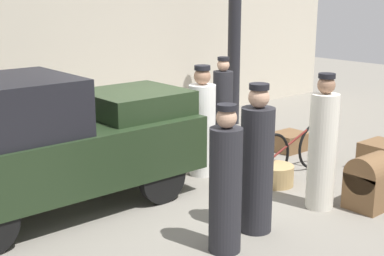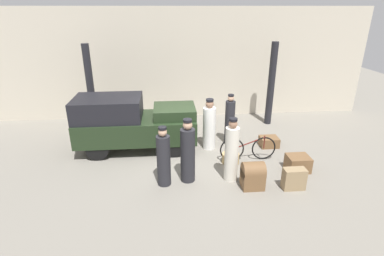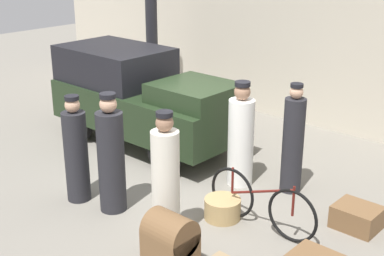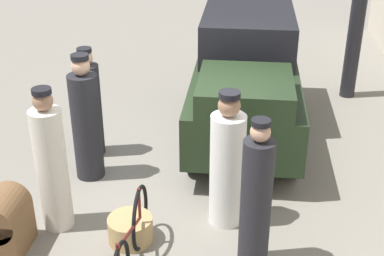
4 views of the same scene
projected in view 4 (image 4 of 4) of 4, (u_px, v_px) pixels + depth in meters
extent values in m
plane|color=gray|center=(179.00, 182.00, 7.47)|extent=(30.00, 30.00, 0.00)
cylinder|color=black|center=(358.00, 11.00, 9.48)|extent=(0.27, 0.27, 3.27)
cylinder|color=black|center=(294.00, 152.00, 7.50)|extent=(0.71, 0.12, 0.71)
cylinder|color=black|center=(192.00, 147.00, 7.64)|extent=(0.71, 0.12, 0.71)
cylinder|color=black|center=(286.00, 88.00, 9.62)|extent=(0.71, 0.12, 0.71)
cylinder|color=black|center=(206.00, 85.00, 9.76)|extent=(0.71, 0.12, 0.71)
cube|color=black|center=(245.00, 92.00, 8.45)|extent=(3.85, 1.61, 0.75)
cube|color=black|center=(248.00, 32.00, 8.90)|extent=(2.12, 1.48, 0.69)
cube|color=black|center=(245.00, 90.00, 7.10)|extent=(1.35, 1.26, 0.34)
torus|color=black|center=(140.00, 218.00, 6.09)|extent=(0.76, 0.04, 0.76)
cylinder|color=#591914|center=(130.00, 232.00, 5.56)|extent=(1.02, 0.04, 0.41)
cylinder|color=#591914|center=(139.00, 203.00, 6.00)|extent=(0.04, 0.04, 0.39)
cylinder|color=tan|center=(130.00, 229.00, 6.26)|extent=(0.53, 0.53, 0.31)
cylinder|color=#232328|center=(256.00, 205.00, 5.63)|extent=(0.33, 0.33, 1.53)
sphere|color=tan|center=(260.00, 132.00, 5.24)|extent=(0.21, 0.21, 0.21)
cylinder|color=black|center=(261.00, 122.00, 5.19)|extent=(0.20, 0.20, 0.06)
cylinder|color=silver|center=(52.00, 170.00, 6.25)|extent=(0.37, 0.37, 1.55)
sphere|color=#936B51|center=(43.00, 101.00, 5.85)|extent=(0.23, 0.23, 0.23)
cylinder|color=black|center=(41.00, 91.00, 5.80)|extent=(0.22, 0.22, 0.06)
cylinder|color=white|center=(227.00, 170.00, 6.36)|extent=(0.42, 0.42, 1.43)
sphere|color=#936B51|center=(229.00, 106.00, 5.98)|extent=(0.26, 0.26, 0.26)
cylinder|color=black|center=(230.00, 95.00, 5.92)|extent=(0.25, 0.25, 0.07)
cylinder|color=#232328|center=(90.00, 110.00, 7.91)|extent=(0.36, 0.36, 1.41)
sphere|color=tan|center=(85.00, 58.00, 7.55)|extent=(0.22, 0.22, 0.22)
cylinder|color=black|center=(84.00, 50.00, 7.49)|extent=(0.21, 0.21, 0.06)
cylinder|color=#232328|center=(87.00, 127.00, 7.30)|extent=(0.40, 0.40, 1.52)
sphere|color=tan|center=(81.00, 66.00, 6.90)|extent=(0.25, 0.25, 0.25)
cylinder|color=black|center=(80.00, 57.00, 6.85)|extent=(0.23, 0.23, 0.07)
cube|color=brown|center=(6.00, 230.00, 6.09)|extent=(0.57, 0.49, 0.50)
cylinder|color=brown|center=(2.00, 213.00, 5.98)|extent=(0.57, 0.49, 0.49)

